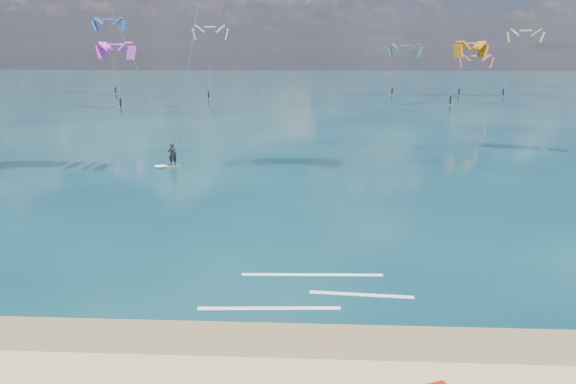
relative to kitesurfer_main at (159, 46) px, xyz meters
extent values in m
plane|color=tan|center=(9.86, 15.36, -9.79)|extent=(320.00, 320.00, 0.00)
cube|color=brown|center=(9.86, -21.64, -9.78)|extent=(320.00, 2.40, 0.01)
cube|color=#0A2A39|center=(9.86, 79.36, -9.77)|extent=(320.00, 200.00, 0.04)
cube|color=#BBC617|center=(-0.74, 4.30, -9.72)|extent=(1.41, 1.22, 0.06)
imported|color=black|center=(-0.74, 4.30, -8.74)|extent=(0.79, 0.63, 1.89)
cylinder|color=black|center=(-0.42, 3.99, -8.47)|extent=(0.49, 0.38, 0.04)
cube|color=white|center=(9.35, -19.64, -9.74)|extent=(5.55, 0.54, 0.01)
cube|color=white|center=(11.01, -16.54, -9.74)|extent=(6.26, 0.47, 0.01)
cube|color=white|center=(13.02, -18.34, -9.74)|extent=(4.24, 0.54, 0.01)
camera|label=1|loc=(10.91, -37.41, 0.03)|focal=32.00mm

